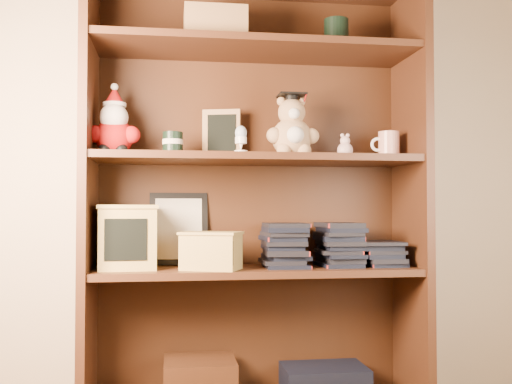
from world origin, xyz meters
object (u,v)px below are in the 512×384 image
bookcase (253,204)px  grad_teddy_bear (292,132)px  treats_box (128,237)px  teacher_mug (388,145)px

bookcase → grad_teddy_bear: size_ratio=6.82×
bookcase → grad_teddy_bear: 0.30m
grad_teddy_bear → treats_box: bearing=179.4°
grad_teddy_bear → teacher_mug: size_ratio=2.14×
bookcase → treats_box: size_ratio=7.23×
grad_teddy_bear → treats_box: (-0.58, 0.01, -0.38)m
grad_teddy_bear → treats_box: 0.69m
bookcase → treats_box: bookcase is taller
grad_teddy_bear → teacher_mug: bearing=1.1°
bookcase → teacher_mug: bookcase is taller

